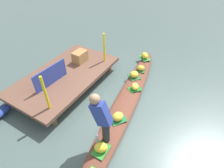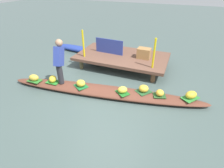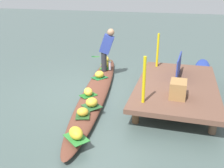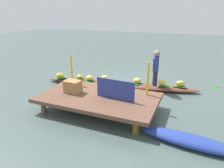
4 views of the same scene
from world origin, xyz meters
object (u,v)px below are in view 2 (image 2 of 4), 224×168
Objects in this scene: banana_bunch_1 at (191,95)px; vendor_person at (59,60)px; banana_bunch_0 at (144,88)px; banana_bunch_4 at (160,93)px; produce_crate at (144,53)px; water_bottle at (60,76)px; vendor_boat at (104,91)px; banana_bunch_6 at (53,79)px; moored_boat at (76,48)px; banana_bunch_5 at (123,90)px; market_banner at (109,46)px; banana_bunch_2 at (34,78)px; banana_bunch_3 at (81,83)px.

vendor_person reaches higher than banana_bunch_1.
banana_bunch_4 is at bearing -4.07° from banana_bunch_0.
produce_crate reaches higher than banana_bunch_4.
water_bottle reaches higher than banana_bunch_0.
vendor_boat is 20.77× the size of banana_bunch_6.
vendor_boat is 2.79× the size of moored_boat.
banana_bunch_0 is at bearing 175.93° from banana_bunch_4.
banana_bunch_0 is 1.01× the size of banana_bunch_5.
banana_bunch_5 is at bearing -55.14° from market_banner.
banana_bunch_5 is at bearing -165.88° from banana_bunch_4.
banana_bunch_2 is 1.09× the size of banana_bunch_6.
banana_bunch_3 is at bearing -170.41° from banana_bunch_4.
banana_bunch_4 is at bearing 9.66° from banana_bunch_2.
banana_bunch_3 is at bearing 6.58° from banana_bunch_6.
banana_bunch_4 is 2.75m from market_banner.
banana_bunch_6 is 0.66m from vendor_person.
banana_bunch_3 reaches higher than banana_bunch_0.
banana_bunch_2 is 2.75m from market_banner.
vendor_person reaches higher than banana_bunch_4.
produce_crate is (2.72, 2.34, 0.31)m from banana_bunch_2.
banana_bunch_2 reaches higher than banana_bunch_3.
banana_bunch_1 reaches higher than vendor_boat.
banana_bunch_1 is 2.93m from banana_bunch_3.
moored_boat is 7.79× the size of water_bottle.
vendor_boat is 24.96× the size of banana_bunch_4.
banana_bunch_4 is 0.87× the size of banana_bunch_5.
vendor_boat is 1.55m from banana_bunch_6.
market_banner is at bearing 68.98° from water_bottle.
banana_bunch_0 is 3.21m from banana_bunch_2.
banana_bunch_1 reaches higher than banana_bunch_5.
banana_bunch_1 reaches higher than banana_bunch_0.
moored_boat is 3.13m from vendor_person.
vendor_person is at bearing 176.43° from vendor_boat.
produce_crate reaches higher than banana_bunch_2.
vendor_person is (-2.76, -0.34, 0.61)m from banana_bunch_4.
market_banner is (0.88, 2.16, 0.40)m from banana_bunch_6.
banana_bunch_3 is 1.20× the size of banana_bunch_4.
vendor_boat is at bearing -41.08° from moored_boat.
banana_bunch_1 reaches higher than moored_boat.
banana_bunch_0 is 0.83× the size of banana_bunch_1.
banana_bunch_2 is at bearing -170.24° from banana_bunch_3.
banana_bunch_3 is 1.00× the size of banana_bunch_6.
vendor_person reaches higher than market_banner.
moored_boat is 1.89× the size of market_banner.
banana_bunch_0 is 2.48m from water_bottle.
banana_bunch_1 reaches higher than banana_bunch_4.
moored_boat is 2.94m from water_bottle.
banana_bunch_0 is 0.58× the size of produce_crate.
produce_crate is (2.04, 2.02, 0.28)m from water_bottle.
banana_bunch_6 is 1.05× the size of water_bottle.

